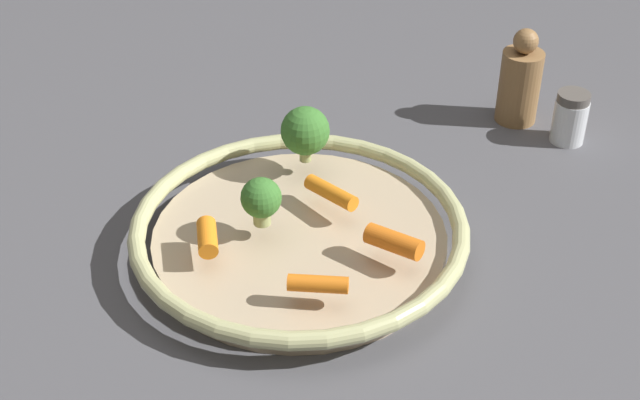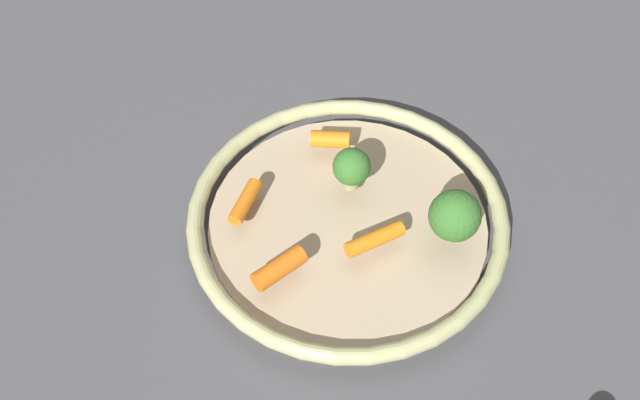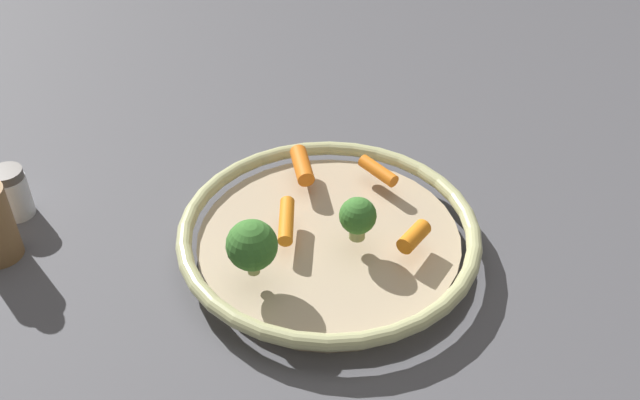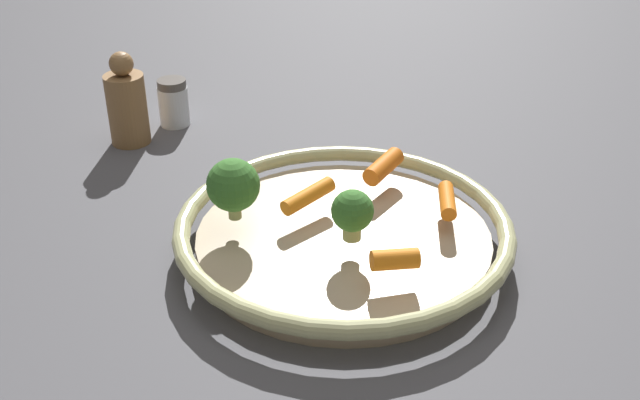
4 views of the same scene
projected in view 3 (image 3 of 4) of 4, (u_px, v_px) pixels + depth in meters
ground_plane at (329, 251)px, 0.83m from camera, size 2.58×2.58×0.00m
serving_bowl at (329, 237)px, 0.82m from camera, size 0.34×0.34×0.04m
baby_carrot_near_rim at (302, 165)px, 0.88m from camera, size 0.06×0.02×0.02m
baby_carrot_back at (378, 171)px, 0.87m from camera, size 0.06×0.04×0.02m
baby_carrot_right at (286, 221)px, 0.80m from camera, size 0.07×0.03×0.02m
baby_carrot_center at (414, 236)px, 0.78m from camera, size 0.04×0.04×0.02m
broccoli_floret_edge at (252, 246)px, 0.73m from camera, size 0.05×0.05×0.06m
broccoli_floret_mid at (358, 217)px, 0.77m from camera, size 0.04×0.04×0.05m
salt_shaker at (12, 193)px, 0.86m from camera, size 0.04×0.04×0.06m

